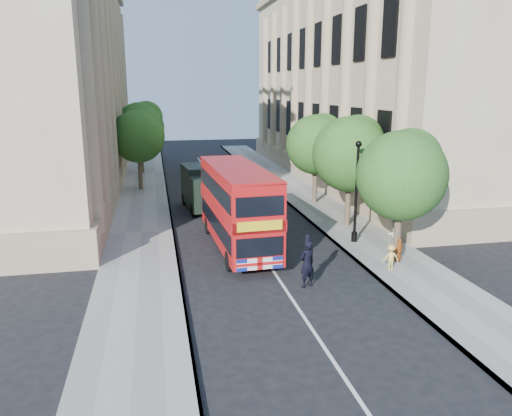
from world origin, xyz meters
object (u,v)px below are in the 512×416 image
box_van (202,189)px  woman_pedestrian (393,234)px  double_decker_bus (237,205)px  police_constable (307,264)px  lamp_post (356,196)px

box_van → woman_pedestrian: 13.36m
double_decker_bus → police_constable: (1.90, -5.48, -1.24)m
double_decker_bus → lamp_post: bearing=-7.4°
lamp_post → box_van: (-6.92, 8.96, -1.13)m
double_decker_bus → woman_pedestrian: 7.75m
double_decker_bus → box_van: size_ratio=1.72×
double_decker_bus → police_constable: 5.94m
lamp_post → woman_pedestrian: lamp_post is taller
double_decker_bus → police_constable: bearing=-73.6°
police_constable → double_decker_bus: bearing=-92.4°
police_constable → woman_pedestrian: bearing=-168.9°
police_constable → woman_pedestrian: 6.48m
box_van → police_constable: bearing=-84.5°
double_decker_bus → box_van: bearing=93.5°
woman_pedestrian → police_constable: bearing=11.8°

